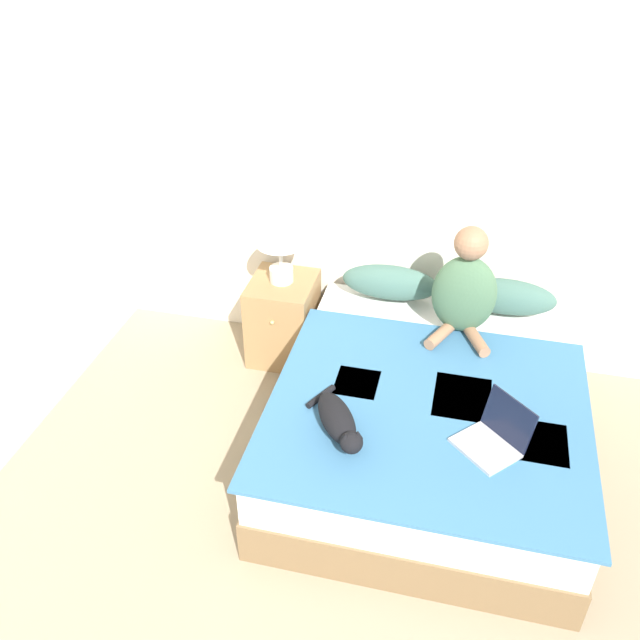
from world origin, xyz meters
name	(u,v)px	position (x,y,z in m)	size (l,w,h in m)	color
wall_back	(456,178)	(0.00, 3.37, 1.27)	(5.57, 0.05, 2.55)	silver
bed	(427,420)	(0.03, 2.33, 0.25)	(1.65, 1.92, 0.50)	brown
pillow_near	(390,283)	(-0.33, 3.17, 0.61)	(0.62, 0.21, 0.23)	#42665B
pillow_far	(505,297)	(0.39, 3.17, 0.61)	(0.62, 0.21, 0.23)	#42665B
person_sitting	(465,290)	(0.14, 2.90, 0.79)	(0.38, 0.37, 0.69)	#476B4C
cat_tabby	(338,421)	(-0.39, 1.86, 0.58)	(0.36, 0.53, 0.17)	black
laptop_open	(493,437)	(0.36, 1.95, 0.55)	(0.40, 0.40, 0.24)	#B7B7BC
nightstand	(283,319)	(-1.03, 3.06, 0.29)	(0.42, 0.48, 0.58)	#937047
table_lamp	(280,237)	(-1.03, 3.08, 0.90)	(0.30, 0.30, 0.45)	beige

